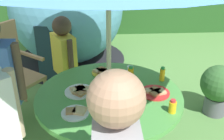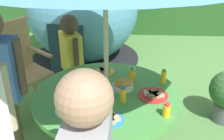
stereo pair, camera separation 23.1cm
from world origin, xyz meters
name	(u,v)px [view 2 (the right image)]	position (x,y,z in m)	size (l,w,h in m)	color
garden_table	(107,109)	(0.00, 0.00, 0.57)	(1.18, 1.18, 0.71)	#93704C
wooden_chair	(16,64)	(-1.05, 0.79, 0.57)	(0.67, 0.69, 1.03)	tan
dome_tent	(83,8)	(-0.52, 2.26, 0.82)	(1.96, 1.96, 1.65)	teal
child_in_yellow_shirt	(71,53)	(-0.43, 0.78, 0.72)	(0.28, 0.35, 1.14)	#3F3F47
snack_bowl	(123,84)	(0.13, 0.10, 0.75)	(0.17, 0.17, 0.08)	white
plate_back_edge	(110,119)	(0.05, -0.35, 0.73)	(0.19, 0.19, 0.03)	#338CD8
plate_front_edge	(104,71)	(-0.05, 0.37, 0.73)	(0.19, 0.19, 0.03)	yellow
plate_mid_right	(78,89)	(-0.24, 0.04, 0.73)	(0.24, 0.24, 0.03)	white
plate_center_front	(153,95)	(0.37, -0.01, 0.73)	(0.24, 0.24, 0.03)	red
plate_mid_left	(69,110)	(-0.25, -0.25, 0.72)	(0.20, 0.20, 0.03)	white
juice_bottle_near_left	(132,74)	(0.20, 0.24, 0.77)	(0.05, 0.05, 0.12)	yellow
juice_bottle_near_right	(91,95)	(-0.11, -0.12, 0.77)	(0.05, 0.05, 0.13)	yellow
juice_bottle_far_left	(164,77)	(0.47, 0.20, 0.77)	(0.04, 0.04, 0.13)	yellow
juice_bottle_far_right	(167,110)	(0.44, -0.27, 0.76)	(0.06, 0.06, 0.11)	yellow
juice_bottle_center_back	(123,95)	(0.13, -0.10, 0.77)	(0.05, 0.05, 0.13)	yellow
cup_near	(132,71)	(0.21, 0.34, 0.75)	(0.06, 0.06, 0.07)	white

